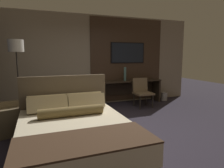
{
  "coord_description": "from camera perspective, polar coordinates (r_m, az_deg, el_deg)",
  "views": [
    {
      "loc": [
        -1.58,
        -3.53,
        1.57
      ],
      "look_at": [
        0.12,
        0.92,
        0.87
      ],
      "focal_mm": 32.0,
      "sensor_mm": 36.0,
      "label": 1
    }
  ],
  "objects": [
    {
      "name": "ground_plane",
      "position": [
        4.18,
        3.02,
        -13.77
      ],
      "size": [
        16.0,
        16.0,
        0.0
      ],
      "primitive_type": "plane",
      "color": "#28232D"
    },
    {
      "name": "wall_back_tv_panel",
      "position": [
        6.38,
        -4.88,
        6.74
      ],
      "size": [
        7.2,
        0.09,
        2.8
      ],
      "color": "gray",
      "rests_on": "ground_plane"
    },
    {
      "name": "bed",
      "position": [
        3.39,
        -10.73,
        -13.45
      ],
      "size": [
        1.73,
        2.27,
        1.15
      ],
      "color": "#33281E",
      "rests_on": "ground_plane"
    },
    {
      "name": "desk",
      "position": [
        6.6,
        5.15,
        -0.88
      ],
      "size": [
        2.03,
        0.51,
        0.75
      ],
      "color": "#2D2319",
      "rests_on": "ground_plane"
    },
    {
      "name": "tv",
      "position": [
        6.7,
        4.51,
        8.89
      ],
      "size": [
        1.19,
        0.04,
        0.67
      ],
      "color": "black"
    },
    {
      "name": "desk_chair",
      "position": [
        6.16,
        8.52,
        -1.71
      ],
      "size": [
        0.54,
        0.53,
        0.87
      ],
      "rotation": [
        0.0,
        0.0,
        -0.02
      ],
      "color": "brown",
      "rests_on": "ground_plane"
    },
    {
      "name": "armchair_by_window",
      "position": [
        4.68,
        -28.64,
        -8.95
      ],
      "size": [
        1.03,
        1.06,
        0.78
      ],
      "rotation": [
        0.0,
        0.0,
        1.84
      ],
      "color": "brown",
      "rests_on": "ground_plane"
    },
    {
      "name": "floor_lamp",
      "position": [
        5.15,
        -25.66,
        8.08
      ],
      "size": [
        0.34,
        0.34,
        1.92
      ],
      "color": "#282623",
      "rests_on": "ground_plane"
    },
    {
      "name": "vase_tall",
      "position": [
        6.4,
        3.73,
        2.9
      ],
      "size": [
        0.08,
        0.08,
        0.43
      ],
      "color": "#4C706B",
      "rests_on": "desk"
    },
    {
      "name": "waste_bin",
      "position": [
        7.22,
        14.65,
        -3.41
      ],
      "size": [
        0.22,
        0.22,
        0.28
      ],
      "color": "gray",
      "rests_on": "ground_plane"
    }
  ]
}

